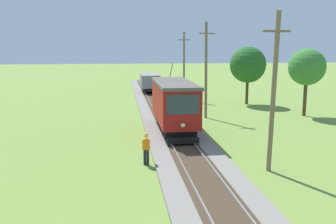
{
  "coord_description": "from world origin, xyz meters",
  "views": [
    {
      "loc": [
        -3.76,
        -8.21,
        6.36
      ],
      "look_at": [
        -0.46,
        18.17,
        1.63
      ],
      "focal_mm": 39.67,
      "sensor_mm": 36.0,
      "label": 1
    }
  ],
  "objects_px": {
    "freight_car": "(150,82)",
    "tree_left_near": "(307,67)",
    "red_tram": "(174,104)",
    "utility_pole_far": "(184,65)",
    "tree_horizon": "(248,65)",
    "utility_pole_near_tram": "(274,92)",
    "utility_pole_mid": "(206,69)",
    "track_worker": "(146,147)"
  },
  "relations": [
    {
      "from": "freight_car",
      "to": "tree_left_near",
      "type": "relative_size",
      "value": 0.84
    },
    {
      "from": "red_tram",
      "to": "freight_car",
      "type": "relative_size",
      "value": 1.64
    },
    {
      "from": "utility_pole_far",
      "to": "tree_horizon",
      "type": "relative_size",
      "value": 1.27
    },
    {
      "from": "utility_pole_far",
      "to": "red_tram",
      "type": "bearing_deg",
      "value": -101.84
    },
    {
      "from": "utility_pole_near_tram",
      "to": "tree_left_near",
      "type": "height_order",
      "value": "utility_pole_near_tram"
    },
    {
      "from": "utility_pole_mid",
      "to": "red_tram",
      "type": "bearing_deg",
      "value": -122.46
    },
    {
      "from": "red_tram",
      "to": "utility_pole_near_tram",
      "type": "distance_m",
      "value": 10.02
    },
    {
      "from": "freight_car",
      "to": "utility_pole_near_tram",
      "type": "height_order",
      "value": "utility_pole_near_tram"
    },
    {
      "from": "track_worker",
      "to": "tree_left_near",
      "type": "height_order",
      "value": "tree_left_near"
    },
    {
      "from": "utility_pole_near_tram",
      "to": "tree_horizon",
      "type": "height_order",
      "value": "utility_pole_near_tram"
    },
    {
      "from": "utility_pole_near_tram",
      "to": "tree_left_near",
      "type": "xyz_separation_m",
      "value": [
        9.27,
        14.57,
        0.35
      ]
    },
    {
      "from": "freight_car",
      "to": "utility_pole_near_tram",
      "type": "distance_m",
      "value": 33.01
    },
    {
      "from": "red_tram",
      "to": "utility_pole_mid",
      "type": "xyz_separation_m",
      "value": [
        3.68,
        5.79,
        2.14
      ]
    },
    {
      "from": "tree_left_near",
      "to": "red_tram",
      "type": "bearing_deg",
      "value": -157.17
    },
    {
      "from": "utility_pole_mid",
      "to": "tree_horizon",
      "type": "height_order",
      "value": "utility_pole_mid"
    },
    {
      "from": "utility_pole_far",
      "to": "tree_horizon",
      "type": "distance_m",
      "value": 7.86
    },
    {
      "from": "utility_pole_mid",
      "to": "track_worker",
      "type": "height_order",
      "value": "utility_pole_mid"
    },
    {
      "from": "utility_pole_far",
      "to": "track_worker",
      "type": "distance_m",
      "value": 25.73
    },
    {
      "from": "utility_pole_near_tram",
      "to": "track_worker",
      "type": "bearing_deg",
      "value": 162.85
    },
    {
      "from": "freight_car",
      "to": "tree_horizon",
      "type": "height_order",
      "value": "tree_horizon"
    },
    {
      "from": "red_tram",
      "to": "tree_horizon",
      "type": "height_order",
      "value": "tree_horizon"
    },
    {
      "from": "red_tram",
      "to": "utility_pole_far",
      "type": "height_order",
      "value": "utility_pole_far"
    },
    {
      "from": "utility_pole_near_tram",
      "to": "track_worker",
      "type": "height_order",
      "value": "utility_pole_near_tram"
    },
    {
      "from": "tree_left_near",
      "to": "utility_pole_mid",
      "type": "bearing_deg",
      "value": 177.94
    },
    {
      "from": "freight_car",
      "to": "utility_pole_near_tram",
      "type": "relative_size",
      "value": 0.65
    },
    {
      "from": "track_worker",
      "to": "tree_left_near",
      "type": "bearing_deg",
      "value": 140.06
    },
    {
      "from": "utility_pole_mid",
      "to": "track_worker",
      "type": "xyz_separation_m",
      "value": [
        -6.21,
        -12.99,
        -3.35
      ]
    },
    {
      "from": "red_tram",
      "to": "utility_pole_mid",
      "type": "relative_size",
      "value": 1.01
    },
    {
      "from": "freight_car",
      "to": "tree_left_near",
      "type": "xyz_separation_m",
      "value": [
        12.96,
        -18.13,
        2.91
      ]
    },
    {
      "from": "utility_pole_far",
      "to": "tree_left_near",
      "type": "distance_m",
      "value": 15.26
    },
    {
      "from": "red_tram",
      "to": "tree_left_near",
      "type": "relative_size",
      "value": 1.39
    },
    {
      "from": "utility_pole_near_tram",
      "to": "utility_pole_mid",
      "type": "distance_m",
      "value": 14.91
    },
    {
      "from": "red_tram",
      "to": "track_worker",
      "type": "distance_m",
      "value": 7.73
    },
    {
      "from": "track_worker",
      "to": "utility_pole_far",
      "type": "bearing_deg",
      "value": 176.72
    },
    {
      "from": "freight_car",
      "to": "utility_pole_mid",
      "type": "distance_m",
      "value": 18.38
    },
    {
      "from": "track_worker",
      "to": "tree_horizon",
      "type": "relative_size",
      "value": 0.28
    },
    {
      "from": "utility_pole_mid",
      "to": "track_worker",
      "type": "relative_size",
      "value": 4.75
    },
    {
      "from": "freight_car",
      "to": "utility_pole_far",
      "type": "bearing_deg",
      "value": -58.53
    },
    {
      "from": "tree_horizon",
      "to": "red_tram",
      "type": "bearing_deg",
      "value": -127.81
    },
    {
      "from": "tree_left_near",
      "to": "tree_horizon",
      "type": "xyz_separation_m",
      "value": [
        -2.97,
        7.41,
        -0.12
      ]
    },
    {
      "from": "utility_pole_far",
      "to": "track_worker",
      "type": "xyz_separation_m",
      "value": [
        -6.21,
        -24.77,
        -3.14
      ]
    },
    {
      "from": "red_tram",
      "to": "track_worker",
      "type": "relative_size",
      "value": 4.79
    }
  ]
}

